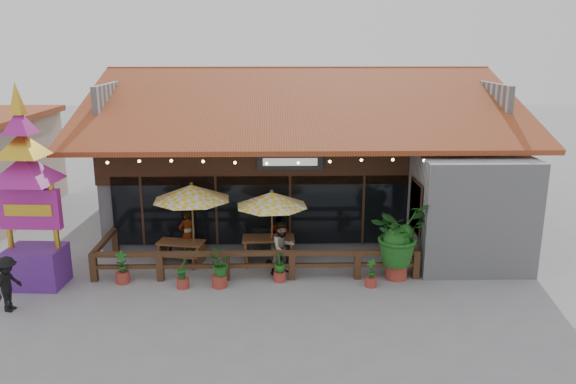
{
  "coord_description": "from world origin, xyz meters",
  "views": [
    {
      "loc": [
        -0.99,
        -16.42,
        6.97
      ],
      "look_at": [
        -0.58,
        1.5,
        2.24
      ],
      "focal_mm": 35.0,
      "sensor_mm": 36.0,
      "label": 1
    }
  ],
  "objects_px": {
    "tropical_plant": "(398,235)",
    "umbrella_left": "(192,193)",
    "picnic_table_right": "(268,245)",
    "picnic_table_left": "(181,248)",
    "thai_sign_tower": "(26,174)",
    "umbrella_right": "(272,199)",
    "pedestrian": "(8,284)"
  },
  "relations": [
    {
      "from": "thai_sign_tower",
      "to": "pedestrian",
      "type": "xyz_separation_m",
      "value": [
        -0.08,
        -1.64,
        -2.63
      ]
    },
    {
      "from": "picnic_table_left",
      "to": "pedestrian",
      "type": "bearing_deg",
      "value": -140.36
    },
    {
      "from": "picnic_table_right",
      "to": "picnic_table_left",
      "type": "bearing_deg",
      "value": -178.6
    },
    {
      "from": "tropical_plant",
      "to": "umbrella_right",
      "type": "bearing_deg",
      "value": 161.47
    },
    {
      "from": "umbrella_left",
      "to": "umbrella_right",
      "type": "relative_size",
      "value": 1.08
    },
    {
      "from": "thai_sign_tower",
      "to": "pedestrian",
      "type": "bearing_deg",
      "value": -92.95
    },
    {
      "from": "picnic_table_left",
      "to": "picnic_table_right",
      "type": "xyz_separation_m",
      "value": [
        2.86,
        0.07,
        0.07
      ]
    },
    {
      "from": "umbrella_right",
      "to": "picnic_table_left",
      "type": "height_order",
      "value": "umbrella_right"
    },
    {
      "from": "picnic_table_right",
      "to": "tropical_plant",
      "type": "xyz_separation_m",
      "value": [
        3.94,
        -1.53,
        0.84
      ]
    },
    {
      "from": "umbrella_right",
      "to": "picnic_table_right",
      "type": "height_order",
      "value": "umbrella_right"
    },
    {
      "from": "tropical_plant",
      "to": "picnic_table_left",
      "type": "bearing_deg",
      "value": 167.88
    },
    {
      "from": "tropical_plant",
      "to": "pedestrian",
      "type": "xyz_separation_m",
      "value": [
        -10.86,
        -1.9,
        -0.62
      ]
    },
    {
      "from": "picnic_table_left",
      "to": "thai_sign_tower",
      "type": "bearing_deg",
      "value": -156.55
    },
    {
      "from": "thai_sign_tower",
      "to": "tropical_plant",
      "type": "distance_m",
      "value": 10.97
    },
    {
      "from": "umbrella_left",
      "to": "picnic_table_right",
      "type": "distance_m",
      "value": 3.04
    },
    {
      "from": "umbrella_right",
      "to": "tropical_plant",
      "type": "xyz_separation_m",
      "value": [
        3.81,
        -1.28,
        -0.79
      ]
    },
    {
      "from": "thai_sign_tower",
      "to": "pedestrian",
      "type": "height_order",
      "value": "thai_sign_tower"
    },
    {
      "from": "umbrella_left",
      "to": "picnic_table_right",
      "type": "xyz_separation_m",
      "value": [
        2.44,
        0.04,
        -1.81
      ]
    },
    {
      "from": "picnic_table_right",
      "to": "pedestrian",
      "type": "relative_size",
      "value": 1.13
    },
    {
      "from": "umbrella_left",
      "to": "picnic_table_right",
      "type": "bearing_deg",
      "value": 0.92
    },
    {
      "from": "thai_sign_tower",
      "to": "tropical_plant",
      "type": "relative_size",
      "value": 2.64
    },
    {
      "from": "tropical_plant",
      "to": "pedestrian",
      "type": "distance_m",
      "value": 11.05
    },
    {
      "from": "umbrella_left",
      "to": "picnic_table_left",
      "type": "height_order",
      "value": "umbrella_left"
    },
    {
      "from": "thai_sign_tower",
      "to": "umbrella_right",
      "type": "bearing_deg",
      "value": 12.49
    },
    {
      "from": "umbrella_right",
      "to": "thai_sign_tower",
      "type": "xyz_separation_m",
      "value": [
        -6.96,
        -1.54,
        1.21
      ]
    },
    {
      "from": "tropical_plant",
      "to": "picnic_table_right",
      "type": "bearing_deg",
      "value": 158.78
    },
    {
      "from": "thai_sign_tower",
      "to": "picnic_table_left",
      "type": "bearing_deg",
      "value": 23.45
    },
    {
      "from": "umbrella_left",
      "to": "tropical_plant",
      "type": "bearing_deg",
      "value": -13.15
    },
    {
      "from": "umbrella_right",
      "to": "picnic_table_right",
      "type": "relative_size",
      "value": 1.71
    },
    {
      "from": "picnic_table_left",
      "to": "thai_sign_tower",
      "type": "distance_m",
      "value": 5.22
    },
    {
      "from": "tropical_plant",
      "to": "umbrella_left",
      "type": "bearing_deg",
      "value": 166.85
    },
    {
      "from": "picnic_table_right",
      "to": "umbrella_right",
      "type": "bearing_deg",
      "value": -63.41
    }
  ]
}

